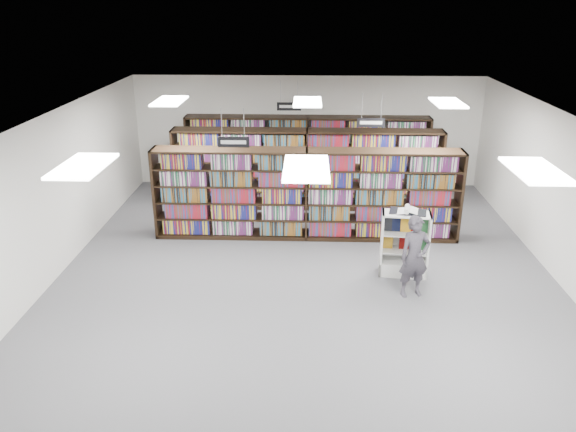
{
  "coord_description": "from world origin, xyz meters",
  "views": [
    {
      "loc": [
        0.01,
        -10.15,
        5.29
      ],
      "look_at": [
        -0.37,
        0.5,
        1.1
      ],
      "focal_mm": 35.0,
      "sensor_mm": 36.0,
      "label": 1
    }
  ],
  "objects_px": {
    "endcap_display": "(404,252)",
    "shopper": "(415,257)",
    "bookshelf_row_near": "(306,194)",
    "open_book": "(408,211)"
  },
  "relations": [
    {
      "from": "bookshelf_row_near",
      "to": "open_book",
      "type": "xyz_separation_m",
      "value": [
        2.0,
        -1.78,
        0.31
      ]
    },
    {
      "from": "bookshelf_row_near",
      "to": "shopper",
      "type": "relative_size",
      "value": 4.41
    },
    {
      "from": "bookshelf_row_near",
      "to": "endcap_display",
      "type": "relative_size",
      "value": 5.28
    },
    {
      "from": "endcap_display",
      "to": "shopper",
      "type": "height_order",
      "value": "shopper"
    },
    {
      "from": "bookshelf_row_near",
      "to": "endcap_display",
      "type": "distance_m",
      "value": 2.74
    },
    {
      "from": "endcap_display",
      "to": "open_book",
      "type": "distance_m",
      "value": 0.9
    },
    {
      "from": "shopper",
      "to": "bookshelf_row_near",
      "type": "bearing_deg",
      "value": 112.75
    },
    {
      "from": "endcap_display",
      "to": "shopper",
      "type": "bearing_deg",
      "value": -81.62
    },
    {
      "from": "endcap_display",
      "to": "shopper",
      "type": "xyz_separation_m",
      "value": [
        0.04,
        -0.9,
        0.34
      ]
    },
    {
      "from": "bookshelf_row_near",
      "to": "shopper",
      "type": "xyz_separation_m",
      "value": [
        2.02,
        -2.7,
        -0.26
      ]
    }
  ]
}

